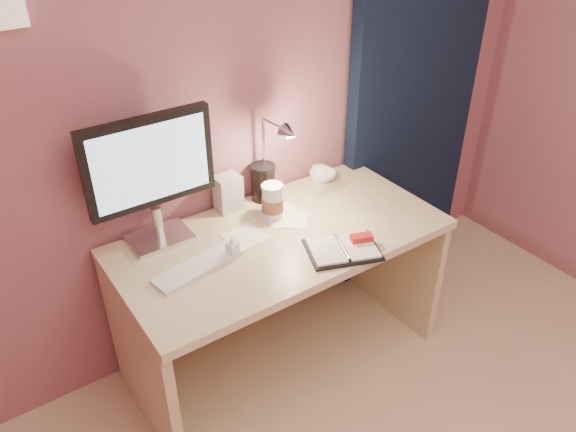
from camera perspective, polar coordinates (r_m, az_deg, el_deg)
room at (r=2.96m, az=11.60°, el=13.53°), size 3.50×3.50×3.50m
desk at (r=2.55m, az=-1.59°, el=-5.30°), size 1.40×0.70×0.73m
monitor at (r=2.23m, az=-13.84°, el=4.58°), size 0.52×0.18×0.55m
keyboard at (r=2.21m, az=-9.10°, el=-5.08°), size 0.39×0.18×0.02m
planner at (r=2.28m, az=5.73°, el=-3.26°), size 0.34×0.30×0.04m
paper_a at (r=2.36m, az=-4.37°, el=-2.13°), size 0.17×0.17×0.00m
paper_b at (r=2.50m, az=-0.55°, el=0.11°), size 0.19×0.19×0.00m
paper_c at (r=2.47m, az=0.23°, el=-0.30°), size 0.21×0.21×0.00m
coffee_cup at (r=2.45m, az=-1.59°, el=1.45°), size 0.10×0.10×0.16m
clear_cup at (r=2.63m, az=3.19°, el=3.60°), size 0.08×0.08×0.14m
bowl at (r=2.78m, az=3.52°, el=4.11°), size 0.17×0.17×0.04m
lotion_bottle at (r=2.24m, az=-5.66°, el=-3.05°), size 0.05×0.05×0.09m
dark_jar at (r=2.58m, az=-2.53°, el=3.27°), size 0.11×0.11×0.16m
product_box at (r=2.51m, az=-6.11°, el=2.35°), size 0.11×0.09×0.17m
desk_lamp at (r=2.42m, az=-1.42°, el=6.12°), size 0.11×0.26×0.42m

